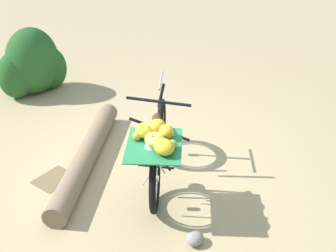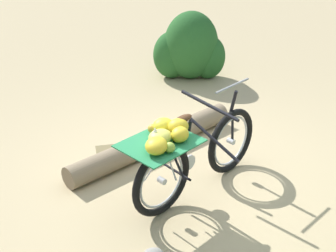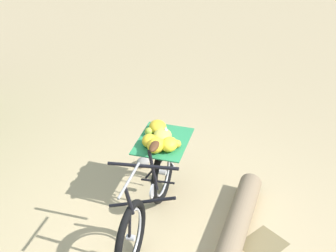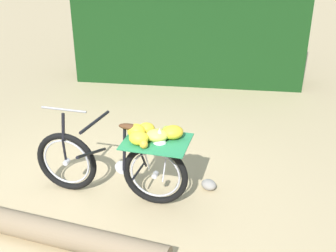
% 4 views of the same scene
% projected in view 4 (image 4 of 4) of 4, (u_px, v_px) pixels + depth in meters
% --- Properties ---
extents(ground_plane, '(60.00, 60.00, 0.00)m').
position_uv_depth(ground_plane, '(94.00, 203.00, 4.87)').
color(ground_plane, tan).
extents(foliage_hedge, '(3.75, 3.40, 2.37)m').
position_uv_depth(foliage_hedge, '(190.00, 18.00, 7.98)').
color(foliage_hedge, '#143814').
rests_on(foliage_hedge, ground_plane).
extents(bicycle, '(1.65, 1.24, 1.03)m').
position_uv_depth(bicycle, '(122.00, 158.00, 4.74)').
color(bicycle, black).
rests_on(bicycle, ground_plane).
extents(fallen_log, '(2.14, 1.38, 0.25)m').
position_uv_depth(fallen_log, '(55.00, 233.00, 4.22)').
color(fallen_log, '#7F6B51').
rests_on(fallen_log, ground_plane).
extents(path_stone, '(0.19, 0.15, 0.12)m').
position_uv_depth(path_stone, '(209.00, 185.00, 5.09)').
color(path_stone, gray).
rests_on(path_stone, ground_plane).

